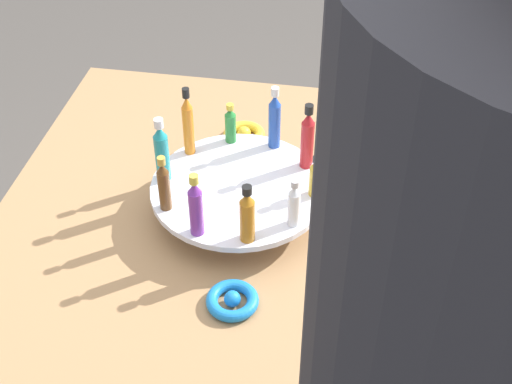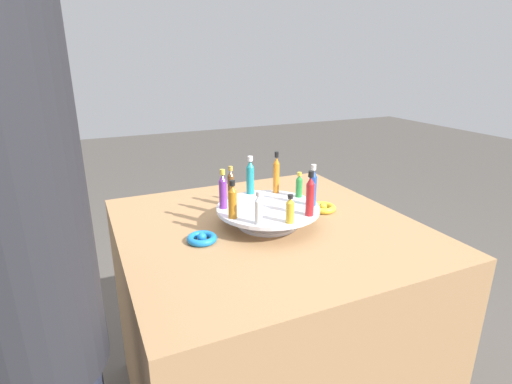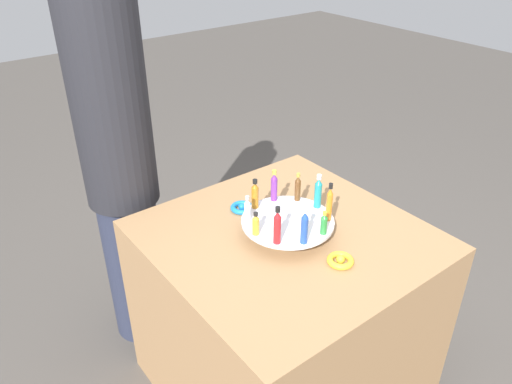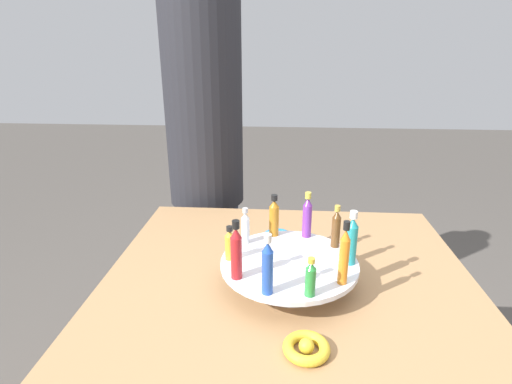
{
  "view_description": "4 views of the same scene",
  "coord_description": "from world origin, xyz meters",
  "px_view_note": "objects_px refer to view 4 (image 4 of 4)",
  "views": [
    {
      "loc": [
        -0.2,
        1.0,
        1.7
      ],
      "look_at": [
        -0.05,
        0.1,
        0.92
      ],
      "focal_mm": 50.0,
      "sensor_mm": 36.0,
      "label": 1
    },
    {
      "loc": [
        -1.08,
        0.53,
        1.3
      ],
      "look_at": [
        -0.03,
        0.05,
        0.91
      ],
      "focal_mm": 28.0,
      "sensor_mm": 36.0,
      "label": 2
    },
    {
      "loc": [
        -0.99,
        -1.1,
        1.83
      ],
      "look_at": [
        -0.06,
        0.11,
        0.92
      ],
      "focal_mm": 35.0,
      "sensor_mm": 36.0,
      "label": 3
    },
    {
      "loc": [
        -0.02,
        -0.85,
        1.33
      ],
      "look_at": [
        -0.09,
        0.19,
        0.95
      ],
      "focal_mm": 28.0,
      "sensor_mm": 36.0,
      "label": 4
    }
  ],
  "objects_px": {
    "bottle_amber": "(274,217)",
    "bottle_clear": "(245,227)",
    "display_stand": "(289,268)",
    "ribbon_bow_gold": "(306,348)",
    "bottle_teal": "(352,240)",
    "bottle_green": "(311,278)",
    "bottle_purple": "(307,216)",
    "bottle_blue": "(267,267)",
    "bottle_gold": "(230,244)",
    "bottle_red": "(236,252)",
    "bottle_brown": "(336,228)",
    "ribbon_bow_blue": "(277,236)",
    "bottle_orange": "(344,255)",
    "person_figure": "(206,164)"
  },
  "relations": [
    {
      "from": "bottle_amber",
      "to": "bottle_gold",
      "type": "xyz_separation_m",
      "value": [
        -0.1,
        -0.13,
        -0.01
      ]
    },
    {
      "from": "bottle_gold",
      "to": "bottle_amber",
      "type": "bearing_deg",
      "value": 52.82
    },
    {
      "from": "bottle_teal",
      "to": "bottle_orange",
      "type": "bearing_deg",
      "value": -109.18
    },
    {
      "from": "bottle_purple",
      "to": "person_figure",
      "type": "relative_size",
      "value": 0.07
    },
    {
      "from": "bottle_purple",
      "to": "bottle_clear",
      "type": "xyz_separation_m",
      "value": [
        -0.16,
        -0.05,
        -0.01
      ]
    },
    {
      "from": "bottle_clear",
      "to": "bottle_brown",
      "type": "bearing_deg",
      "value": -1.18
    },
    {
      "from": "bottle_clear",
      "to": "bottle_orange",
      "type": "bearing_deg",
      "value": -37.18
    },
    {
      "from": "bottle_orange",
      "to": "bottle_green",
      "type": "bearing_deg",
      "value": -145.18
    },
    {
      "from": "display_stand",
      "to": "bottle_blue",
      "type": "xyz_separation_m",
      "value": [
        -0.05,
        -0.14,
        0.08
      ]
    },
    {
      "from": "ribbon_bow_gold",
      "to": "bottle_brown",
      "type": "bearing_deg",
      "value": 74.88
    },
    {
      "from": "person_figure",
      "to": "bottle_blue",
      "type": "bearing_deg",
      "value": -6.83
    },
    {
      "from": "bottle_green",
      "to": "bottle_red",
      "type": "bearing_deg",
      "value": 160.82
    },
    {
      "from": "bottle_amber",
      "to": "bottle_clear",
      "type": "xyz_separation_m",
      "value": [
        -0.07,
        -0.05,
        -0.01
      ]
    },
    {
      "from": "bottle_purple",
      "to": "ribbon_bow_gold",
      "type": "height_order",
      "value": "bottle_purple"
    },
    {
      "from": "bottle_orange",
      "to": "bottle_clear",
      "type": "relative_size",
      "value": 1.5
    },
    {
      "from": "bottle_green",
      "to": "bottle_teal",
      "type": "relative_size",
      "value": 0.65
    },
    {
      "from": "bottle_green",
      "to": "bottle_teal",
      "type": "height_order",
      "value": "bottle_teal"
    },
    {
      "from": "bottle_gold",
      "to": "bottle_clear",
      "type": "bearing_deg",
      "value": 70.82
    },
    {
      "from": "bottle_purple",
      "to": "bottle_blue",
      "type": "bearing_deg",
      "value": -109.18
    },
    {
      "from": "display_stand",
      "to": "bottle_gold",
      "type": "bearing_deg",
      "value": 178.82
    },
    {
      "from": "person_figure",
      "to": "bottle_purple",
      "type": "bearing_deg",
      "value": 8.92
    },
    {
      "from": "bottle_brown",
      "to": "bottle_clear",
      "type": "bearing_deg",
      "value": 178.82
    },
    {
      "from": "display_stand",
      "to": "ribbon_bow_gold",
      "type": "height_order",
      "value": "display_stand"
    },
    {
      "from": "bottle_brown",
      "to": "bottle_gold",
      "type": "relative_size",
      "value": 1.32
    },
    {
      "from": "bottle_gold",
      "to": "ribbon_bow_gold",
      "type": "relative_size",
      "value": 0.94
    },
    {
      "from": "bottle_purple",
      "to": "bottle_amber",
      "type": "xyz_separation_m",
      "value": [
        -0.09,
        0.0,
        -0.0
      ]
    },
    {
      "from": "bottle_red",
      "to": "bottle_brown",
      "type": "bearing_deg",
      "value": 34.82
    },
    {
      "from": "display_stand",
      "to": "ribbon_bow_gold",
      "type": "bearing_deg",
      "value": -82.06
    },
    {
      "from": "bottle_purple",
      "to": "ribbon_bow_blue",
      "type": "relative_size",
      "value": 1.42
    },
    {
      "from": "display_stand",
      "to": "bottle_teal",
      "type": "xyz_separation_m",
      "value": [
        0.14,
        -0.0,
        0.08
      ]
    },
    {
      "from": "bottle_green",
      "to": "bottle_gold",
      "type": "height_order",
      "value": "bottle_green"
    },
    {
      "from": "bottle_teal",
      "to": "ribbon_bow_blue",
      "type": "height_order",
      "value": "bottle_teal"
    },
    {
      "from": "bottle_amber",
      "to": "bottle_clear",
      "type": "bearing_deg",
      "value": -145.18
    },
    {
      "from": "bottle_purple",
      "to": "ribbon_bow_gold",
      "type": "bearing_deg",
      "value": -92.26
    },
    {
      "from": "bottle_gold",
      "to": "ribbon_bow_gold",
      "type": "bearing_deg",
      "value": -53.33
    },
    {
      "from": "bottle_red",
      "to": "bottle_blue",
      "type": "height_order",
      "value": "bottle_red"
    },
    {
      "from": "ribbon_bow_blue",
      "to": "bottle_purple",
      "type": "bearing_deg",
      "value": -50.87
    },
    {
      "from": "bottle_brown",
      "to": "person_figure",
      "type": "distance_m",
      "value": 0.74
    },
    {
      "from": "display_stand",
      "to": "bottle_blue",
      "type": "distance_m",
      "value": 0.17
    },
    {
      "from": "bottle_amber",
      "to": "ribbon_bow_gold",
      "type": "height_order",
      "value": "bottle_amber"
    },
    {
      "from": "bottle_teal",
      "to": "bottle_purple",
      "type": "xyz_separation_m",
      "value": [
        -0.1,
        0.14,
        -0.0
      ]
    },
    {
      "from": "bottle_clear",
      "to": "bottle_gold",
      "type": "bearing_deg",
      "value": -109.18
    },
    {
      "from": "bottle_green",
      "to": "bottle_amber",
      "type": "height_order",
      "value": "bottle_amber"
    },
    {
      "from": "ribbon_bow_gold",
      "to": "bottle_green",
      "type": "bearing_deg",
      "value": 84.67
    },
    {
      "from": "bottle_red",
      "to": "bottle_gold",
      "type": "xyz_separation_m",
      "value": [
        -0.03,
        0.08,
        -0.02
      ]
    },
    {
      "from": "bottle_teal",
      "to": "bottle_clear",
      "type": "distance_m",
      "value": 0.27
    },
    {
      "from": "display_stand",
      "to": "person_figure",
      "type": "xyz_separation_m",
      "value": [
        -0.33,
        0.67,
        0.06
      ]
    },
    {
      "from": "bottle_green",
      "to": "person_figure",
      "type": "bearing_deg",
      "value": 114.6
    },
    {
      "from": "display_stand",
      "to": "ribbon_bow_gold",
      "type": "xyz_separation_m",
      "value": [
        0.03,
        -0.23,
        -0.03
      ]
    },
    {
      "from": "bottle_amber",
      "to": "display_stand",
      "type": "bearing_deg",
      "value": -73.18
    }
  ]
}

